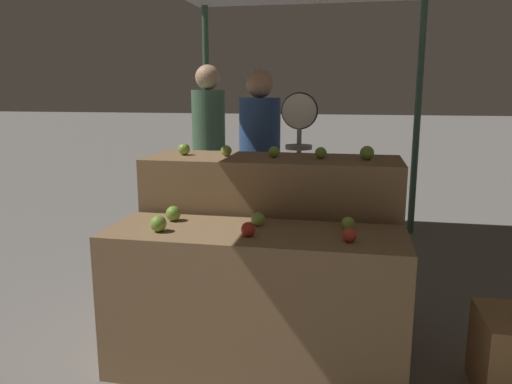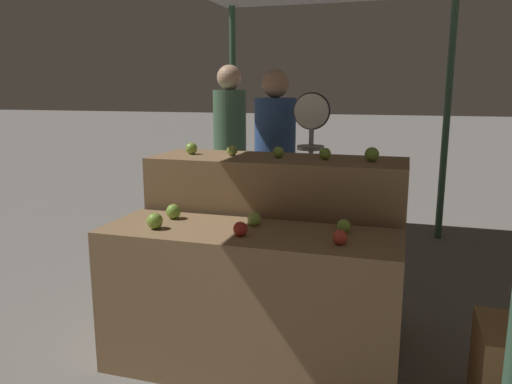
{
  "view_description": "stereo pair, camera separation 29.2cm",
  "coord_description": "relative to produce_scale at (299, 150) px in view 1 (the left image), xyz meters",
  "views": [
    {
      "loc": [
        0.5,
        -2.51,
        1.55
      ],
      "look_at": [
        -0.05,
        0.3,
        0.96
      ],
      "focal_mm": 35.0,
      "sensor_mm": 36.0,
      "label": 1
    },
    {
      "loc": [
        0.78,
        -2.44,
        1.55
      ],
      "look_at": [
        -0.05,
        0.3,
        0.96
      ],
      "focal_mm": 35.0,
      "sensor_mm": 36.0,
      "label": 2
    }
  ],
  "objects": [
    {
      "name": "display_counter_front",
      "position": [
        -0.1,
        -1.2,
        -0.7
      ],
      "size": [
        1.61,
        0.55,
        0.81
      ],
      "primitive_type": "cube",
      "color": "olive",
      "rests_on": "ground_plane"
    },
    {
      "name": "person_vendor_at_scale",
      "position": [
        -0.36,
        0.31,
        -0.12
      ],
      "size": [
        0.44,
        0.44,
        1.71
      ],
      "rotation": [
        0.0,
        0.0,
        2.74
      ],
      "color": "#2D2D38",
      "rests_on": "ground_plane"
    },
    {
      "name": "apple_front_2",
      "position": [
        0.4,
        -1.3,
        -0.26
      ],
      "size": [
        0.07,
        0.07,
        0.07
      ],
      "primitive_type": "sphere",
      "color": "red",
      "rests_on": "display_counter_front"
    },
    {
      "name": "display_counter_back",
      "position": [
        -0.1,
        -0.6,
        -0.55
      ],
      "size": [
        1.61,
        0.55,
        1.13
      ],
      "primitive_type": "cube",
      "color": "olive",
      "rests_on": "ground_plane"
    },
    {
      "name": "apple_front_1",
      "position": [
        -0.11,
        -1.3,
        -0.26
      ],
      "size": [
        0.08,
        0.08,
        0.08
      ],
      "primitive_type": "sphere",
      "color": "#AD281E",
      "rests_on": "display_counter_front"
    },
    {
      "name": "apple_front_4",
      "position": [
        -0.1,
        -1.09,
        -0.26
      ],
      "size": [
        0.08,
        0.08,
        0.08
      ],
      "primitive_type": "sphere",
      "color": "#8EB247",
      "rests_on": "display_counter_front"
    },
    {
      "name": "apple_back_2",
      "position": [
        -0.09,
        -0.61,
        0.05
      ],
      "size": [
        0.07,
        0.07,
        0.07
      ],
      "primitive_type": "sphere",
      "color": "#7AA338",
      "rests_on": "display_counter_back"
    },
    {
      "name": "apple_back_4",
      "position": [
        0.48,
        -0.6,
        0.06
      ],
      "size": [
        0.09,
        0.09,
        0.09
      ],
      "primitive_type": "sphere",
      "color": "#7AA338",
      "rests_on": "display_counter_back"
    },
    {
      "name": "produce_scale",
      "position": [
        0.0,
        0.0,
        0.0
      ],
      "size": [
        0.27,
        0.2,
        1.53
      ],
      "color": "#99999E",
      "rests_on": "ground_plane"
    },
    {
      "name": "apple_front_0",
      "position": [
        -0.6,
        -1.31,
        -0.25
      ],
      "size": [
        0.09,
        0.09,
        0.09
      ],
      "primitive_type": "sphere",
      "color": "#7AA338",
      "rests_on": "display_counter_front"
    },
    {
      "name": "apple_back_3",
      "position": [
        0.2,
        -0.6,
        0.05
      ],
      "size": [
        0.07,
        0.07,
        0.07
      ],
      "primitive_type": "sphere",
      "color": "#7AA338",
      "rests_on": "display_counter_back"
    },
    {
      "name": "apple_back_1",
      "position": [
        -0.41,
        -0.6,
        0.05
      ],
      "size": [
        0.07,
        0.07,
        0.07
      ],
      "primitive_type": "sphere",
      "color": "#8EB247",
      "rests_on": "display_counter_back"
    },
    {
      "name": "apple_back_0",
      "position": [
        -0.69,
        -0.6,
        0.06
      ],
      "size": [
        0.08,
        0.08,
        0.08
      ],
      "primitive_type": "sphere",
      "color": "#84AD3D",
      "rests_on": "display_counter_back"
    },
    {
      "name": "person_customer_left",
      "position": [
        -0.97,
        0.93,
        -0.06
      ],
      "size": [
        0.43,
        0.43,
        1.78
      ],
      "rotation": [
        0.0,
        0.0,
        3.64
      ],
      "color": "#2D2D38",
      "rests_on": "ground_plane"
    },
    {
      "name": "apple_front_5",
      "position": [
        0.39,
        -1.09,
        -0.26
      ],
      "size": [
        0.07,
        0.07,
        0.07
      ],
      "primitive_type": "sphere",
      "color": "#84AD3D",
      "rests_on": "display_counter_front"
    },
    {
      "name": "apple_front_3",
      "position": [
        -0.6,
        -1.08,
        -0.26
      ],
      "size": [
        0.09,
        0.09,
        0.09
      ],
      "primitive_type": "sphere",
      "color": "#7AA338",
      "rests_on": "display_counter_front"
    },
    {
      "name": "ground_plane",
      "position": [
        -0.1,
        -1.2,
        -1.11
      ],
      "size": [
        60.0,
        60.0,
        0.0
      ],
      "primitive_type": "plane",
      "color": "slate"
    }
  ]
}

